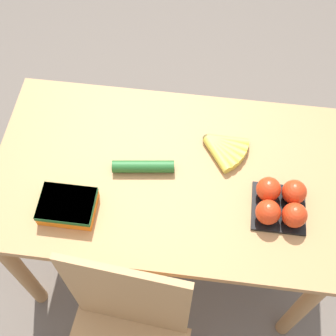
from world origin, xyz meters
TOP-DOWN VIEW (x-y plane):
  - ground_plane at (0.00, 0.00)m, footprint 12.00×12.00m
  - dining_table at (0.00, 0.00)m, footprint 1.23×0.71m
  - banana_bunch at (-0.18, -0.11)m, footprint 0.17×0.15m
  - tomato_pack at (-0.38, 0.09)m, footprint 0.18×0.18m
  - carrot_bag at (0.31, 0.18)m, footprint 0.18×0.14m
  - cucumber_near at (0.09, 0.00)m, footprint 0.22×0.07m

SIDE VIEW (x-z plane):
  - ground_plane at x=0.00m, z-range 0.00..0.00m
  - dining_table at x=0.00m, z-range 0.26..1.02m
  - banana_bunch at x=-0.18m, z-range 0.76..0.80m
  - cucumber_near at x=0.09m, z-range 0.76..0.80m
  - carrot_bag at x=0.31m, z-range 0.77..0.82m
  - tomato_pack at x=-0.38m, z-range 0.76..0.85m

